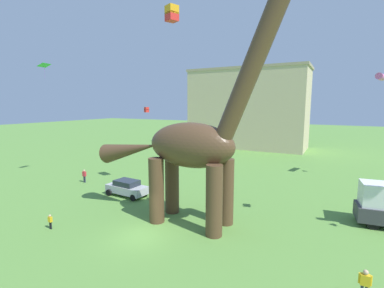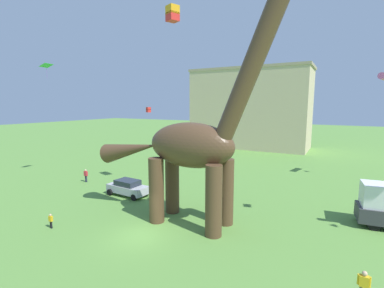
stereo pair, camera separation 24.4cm
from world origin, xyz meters
name	(u,v)px [view 1 (the left image)]	position (x,y,z in m)	size (l,w,h in m)	color
ground_plane	(142,236)	(0.00, 0.00, 0.00)	(240.00, 240.00, 0.00)	#5B8E3D
dinosaur_sculpture	(190,145)	(1.82, 3.55, 5.94)	(15.72, 3.33, 16.43)	#513823
parked_sedan_left	(127,188)	(-6.62, 6.05, 0.81)	(4.29, 2.03, 1.55)	#B7B7BC
person_vendor_side	(50,220)	(-6.46, -2.22, 0.66)	(0.41, 0.18, 1.09)	black
person_photographer	(365,282)	(12.86, -0.02, 0.89)	(0.55, 0.24, 1.47)	#2D3347
person_near_flyer	(84,175)	(-14.02, 7.25, 0.91)	(0.56, 0.25, 1.51)	#2D3347
kite_mid_center	(174,131)	(-13.38, 25.67, 4.36)	(1.74, 1.90, 0.54)	black
kite_high_right	(44,65)	(-18.56, 6.40, 13.27)	(1.18, 1.47, 1.69)	green
kite_apex	(172,13)	(-2.64, 8.31, 17.00)	(1.24, 1.24, 1.35)	orange
kite_mid_left	(384,77)	(15.28, 23.16, 11.90)	(2.45, 2.65, 0.75)	pink
kite_near_high	(147,110)	(-17.95, 24.16, 7.99)	(0.80, 0.80, 0.89)	red
background_building_block	(248,108)	(-5.76, 42.42, 8.08)	(23.84, 9.83, 16.13)	#CCB78E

